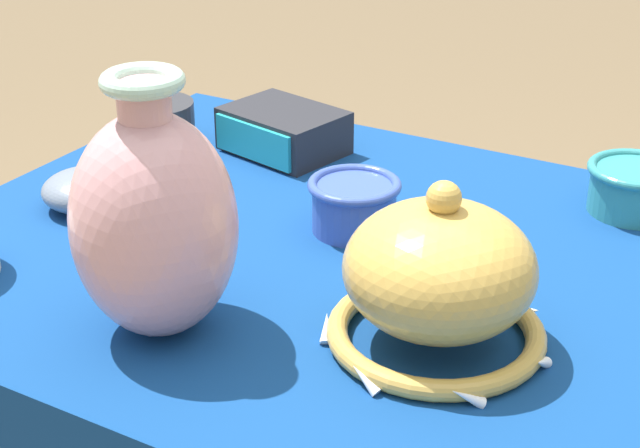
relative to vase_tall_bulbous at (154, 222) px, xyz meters
name	(u,v)px	position (x,y,z in m)	size (l,w,h in m)	color
display_table	(351,317)	(0.10, 0.23, -0.20)	(1.05, 0.80, 0.74)	#38383D
vase_tall_bulbous	(154,222)	(0.00, 0.00, 0.00)	(0.17, 0.17, 0.28)	#D19399
vase_dome_bell	(439,280)	(0.26, 0.12, -0.05)	(0.23, 0.24, 0.18)	gold
mosaic_tile_box	(283,131)	(-0.15, 0.48, -0.09)	(0.19, 0.16, 0.06)	#232328
bowl_shallow_slate	(86,190)	(-0.27, 0.19, -0.10)	(0.12, 0.12, 0.05)	slate
pot_squat_charcoal	(158,124)	(-0.33, 0.41, -0.09)	(0.11, 0.11, 0.07)	#2D2D33
cup_wide_teal	(635,186)	(0.36, 0.53, -0.09)	(0.13, 0.13, 0.07)	teal
cup_wide_cobalt	(354,203)	(0.07, 0.30, -0.09)	(0.12, 0.12, 0.07)	#3851A8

